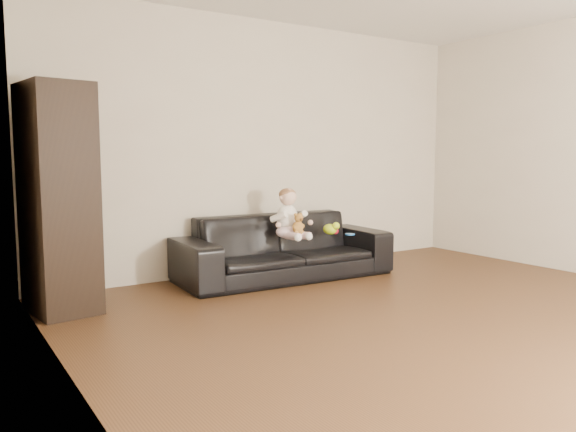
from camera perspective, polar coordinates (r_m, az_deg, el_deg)
floor at (r=4.10m, az=19.13°, el=-11.39°), size 5.50×5.50×0.00m
wall_back at (r=6.00m, az=-1.71°, el=7.03°), size 5.00×0.00×5.00m
wall_left at (r=2.46m, az=-18.73°, el=7.82°), size 0.00×5.50×5.50m
sofa at (r=5.56m, az=-0.42°, el=-3.15°), size 2.16×0.93×0.62m
cabinet at (r=4.64m, az=-22.30°, el=1.55°), size 0.52×0.66×1.75m
shelf_item at (r=4.63m, az=-22.26°, el=6.44°), size 0.21×0.27×0.28m
baby at (r=5.41m, az=0.08°, el=-0.06°), size 0.35×0.43×0.49m
teddy_bear at (r=5.30m, az=1.04°, el=-0.81°), size 0.11×0.12×0.20m
toy_green at (r=5.73m, az=4.28°, el=-1.35°), size 0.18×0.19×0.11m
toy_rattle at (r=5.75m, az=4.83°, el=-1.52°), size 0.08×0.08×0.07m
toy_blue_disc at (r=5.73m, az=6.31°, el=-1.85°), size 0.12×0.12×0.01m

